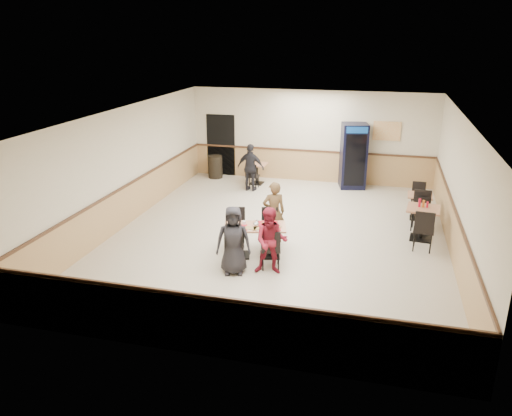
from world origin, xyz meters
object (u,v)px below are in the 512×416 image
(diner_woman_right, at_px, (271,241))
(side_table_near, at_px, (422,218))
(diner_woman_left, at_px, (233,240))
(main_table, at_px, (255,236))
(side_table_far, at_px, (419,203))
(diner_man_opposite, at_px, (274,212))
(back_table, at_px, (257,170))
(pepsi_cooler, at_px, (353,156))
(lone_diner, at_px, (251,168))
(trash_bin, at_px, (215,167))

(diner_woman_right, distance_m, side_table_near, 4.09)
(diner_woman_left, bearing_deg, side_table_near, 21.30)
(main_table, bearing_deg, side_table_far, 28.80)
(diner_man_opposite, xyz_separation_m, back_table, (-1.57, 4.57, -0.29))
(side_table_far, height_order, back_table, back_table)
(side_table_near, height_order, pepsi_cooler, pepsi_cooler)
(lone_diner, distance_m, side_table_near, 5.71)
(diner_woman_right, xyz_separation_m, lone_diner, (-1.87, 5.42, 0.03))
(side_table_far, bearing_deg, main_table, -137.33)
(diner_woman_left, height_order, trash_bin, diner_woman_left)
(diner_woman_left, relative_size, diner_woman_right, 1.02)
(main_table, relative_size, diner_woman_left, 1.01)
(lone_diner, relative_size, trash_bin, 1.94)
(diner_woman_right, xyz_separation_m, back_table, (-1.87, 6.18, -0.26))
(main_table, relative_size, diner_woman_right, 1.03)
(main_table, relative_size, side_table_near, 1.79)
(diner_woman_left, height_order, side_table_near, diner_woman_left)
(diner_woman_right, height_order, diner_man_opposite, diner_man_opposite)
(diner_woman_left, relative_size, pepsi_cooler, 0.71)
(diner_woman_right, bearing_deg, side_table_far, 44.35)
(trash_bin, bearing_deg, side_table_far, -20.56)
(main_table, bearing_deg, back_table, 89.98)
(diner_woman_right, height_order, side_table_far, diner_woman_right)
(side_table_far, xyz_separation_m, back_table, (-4.99, 2.11, 0.00))
(diner_woman_right, relative_size, trash_bin, 1.86)
(side_table_near, bearing_deg, lone_diner, 150.95)
(diner_man_opposite, bearing_deg, side_table_far, -168.43)
(main_table, xyz_separation_m, diner_man_opposite, (0.22, 0.90, 0.26))
(diner_woman_left, distance_m, back_table, 6.47)
(lone_diner, height_order, trash_bin, lone_diner)
(lone_diner, bearing_deg, trash_bin, -29.06)
(main_table, relative_size, lone_diner, 0.99)
(diner_woman_left, distance_m, diner_man_opposite, 1.85)
(diner_woman_right, bearing_deg, back_table, 98.65)
(side_table_far, relative_size, back_table, 1.00)
(side_table_near, relative_size, side_table_far, 1.22)
(side_table_far, bearing_deg, side_table_near, -90.25)
(main_table, xyz_separation_m, side_table_near, (3.64, 1.93, 0.05))
(back_table, bearing_deg, side_table_near, -35.34)
(main_table, relative_size, diner_man_opposite, 0.99)
(diner_woman_left, relative_size, lone_diner, 0.98)
(diner_woman_left, distance_m, side_table_far, 5.76)
(diner_woman_right, bearing_deg, side_table_near, 32.12)
(back_table, bearing_deg, diner_woman_left, -79.99)
(diner_woman_left, distance_m, pepsi_cooler, 7.04)
(diner_man_opposite, relative_size, trash_bin, 1.95)
(diner_woman_right, distance_m, pepsi_cooler, 6.69)
(lone_diner, bearing_deg, main_table, 112.66)
(main_table, xyz_separation_m, diner_woman_left, (-0.22, -0.90, 0.25))
(pepsi_cooler, bearing_deg, back_table, 174.91)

